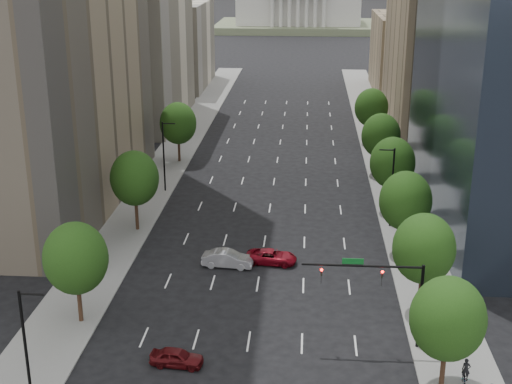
% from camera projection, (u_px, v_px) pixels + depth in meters
% --- Properties ---
extents(sidewalk_left, '(6.00, 200.00, 0.15)m').
position_uv_depth(sidewalk_left, '(141.00, 204.00, 84.73)').
color(sidewalk_left, slate).
rests_on(sidewalk_left, ground).
extents(sidewalk_right, '(6.00, 200.00, 0.15)m').
position_uv_depth(sidewalk_right, '(402.00, 211.00, 82.57)').
color(sidewalk_right, slate).
rests_on(sidewalk_right, ground).
extents(midrise_cream_left, '(14.00, 30.00, 35.00)m').
position_uv_depth(midrise_cream_left, '(138.00, 20.00, 120.18)').
color(midrise_cream_left, beige).
rests_on(midrise_cream_left, ground).
extents(filler_left, '(14.00, 26.00, 18.00)m').
position_uv_depth(filler_left, '(175.00, 45.00, 154.05)').
color(filler_left, beige).
rests_on(filler_left, ground).
extents(parking_tan_right, '(14.00, 30.00, 30.00)m').
position_uv_depth(parking_tan_right, '(438.00, 39.00, 114.69)').
color(parking_tan_right, '#8C7759').
rests_on(parking_tan_right, ground).
extents(filler_right, '(14.00, 26.00, 16.00)m').
position_uv_depth(filler_right, '(408.00, 54.00, 148.07)').
color(filler_right, '#8C7759').
rests_on(filler_right, ground).
extents(tree_right_0, '(5.20, 5.20, 8.39)m').
position_uv_depth(tree_right_0, '(448.00, 319.00, 47.96)').
color(tree_right_0, '#382316').
rests_on(tree_right_0, ground).
extents(tree_right_1, '(5.20, 5.20, 8.75)m').
position_uv_depth(tree_right_1, '(424.00, 249.00, 58.20)').
color(tree_right_1, '#382316').
rests_on(tree_right_1, ground).
extents(tree_right_2, '(5.20, 5.20, 8.61)m').
position_uv_depth(tree_right_2, '(405.00, 201.00, 69.55)').
color(tree_right_2, '#382316').
rests_on(tree_right_2, ground).
extents(tree_right_3, '(5.20, 5.20, 8.89)m').
position_uv_depth(tree_right_3, '(392.00, 163.00, 80.76)').
color(tree_right_3, '#382316').
rests_on(tree_right_3, ground).
extents(tree_right_4, '(5.20, 5.20, 8.46)m').
position_uv_depth(tree_right_4, '(381.00, 136.00, 94.09)').
color(tree_right_4, '#382316').
rests_on(tree_right_4, ground).
extents(tree_right_5, '(5.20, 5.20, 8.75)m').
position_uv_depth(tree_right_5, '(371.00, 108.00, 109.07)').
color(tree_right_5, '#382316').
rests_on(tree_right_5, ground).
extents(tree_left_0, '(5.20, 5.20, 8.75)m').
position_uv_depth(tree_left_0, '(76.00, 258.00, 56.39)').
color(tree_left_0, '#382316').
rests_on(tree_left_0, ground).
extents(tree_left_1, '(5.20, 5.20, 8.97)m').
position_uv_depth(tree_left_1, '(135.00, 178.00, 75.15)').
color(tree_left_1, '#382316').
rests_on(tree_left_1, ground).
extents(tree_left_2, '(5.20, 5.20, 8.68)m').
position_uv_depth(tree_left_2, '(178.00, 123.00, 99.74)').
color(tree_left_2, '#382316').
rests_on(tree_left_2, ground).
extents(streetlight_rn, '(1.70, 0.20, 9.00)m').
position_uv_depth(streetlight_rn, '(392.00, 185.00, 76.44)').
color(streetlight_rn, black).
rests_on(streetlight_rn, ground).
extents(streetlight_ls, '(1.70, 0.20, 9.00)m').
position_uv_depth(streetlight_ls, '(27.00, 349.00, 45.34)').
color(streetlight_ls, black).
rests_on(streetlight_ls, ground).
extents(streetlight_ln, '(1.70, 0.20, 9.00)m').
position_uv_depth(streetlight_ln, '(164.00, 155.00, 87.73)').
color(streetlight_ln, black).
rests_on(streetlight_ln, ground).
extents(traffic_signal, '(9.12, 0.40, 7.38)m').
position_uv_depth(traffic_signal, '(388.00, 286.00, 52.98)').
color(traffic_signal, black).
rests_on(traffic_signal, ground).
extents(capitol, '(60.00, 40.00, 35.20)m').
position_uv_depth(capitol, '(299.00, 6.00, 259.56)').
color(capitol, '#596647').
rests_on(capitol, ground).
extents(foothills, '(720.00, 413.00, 263.00)m').
position_uv_depth(foothills, '(345.00, 30.00, 601.77)').
color(foothills, olive).
rests_on(foothills, ground).
extents(car_maroon, '(4.10, 1.96, 1.35)m').
position_uv_depth(car_maroon, '(177.00, 357.00, 52.03)').
color(car_maroon, '#4D0C0F').
rests_on(car_maroon, ground).
extents(car_silver, '(5.06, 2.12, 1.62)m').
position_uv_depth(car_silver, '(228.00, 259.00, 68.11)').
color(car_silver, '#A7A7AC').
rests_on(car_silver, ground).
extents(car_red_far, '(5.12, 2.72, 1.37)m').
position_uv_depth(car_red_far, '(272.00, 257.00, 68.89)').
color(car_red_far, maroon).
rests_on(car_red_far, ground).
extents(cyclist, '(0.87, 1.70, 2.15)m').
position_uv_depth(cyclist, '(465.00, 377.00, 49.31)').
color(cyclist, black).
rests_on(cyclist, sidewalk_right).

